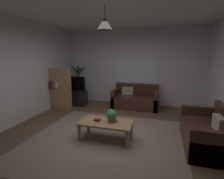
# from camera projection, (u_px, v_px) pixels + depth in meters

# --- Properties ---
(floor) EXTENTS (5.13, 5.73, 0.02)m
(floor) POSITION_uv_depth(u_px,v_px,m) (108.00, 136.00, 4.03)
(floor) COLOR brown
(floor) RESTS_ON ground
(rug) EXTENTS (3.34, 3.15, 0.01)m
(rug) POSITION_uv_depth(u_px,v_px,m) (106.00, 140.00, 3.83)
(rug) COLOR gray
(rug) RESTS_ON ground
(wall_back) EXTENTS (5.25, 0.06, 2.83)m
(wall_back) POSITION_uv_depth(u_px,v_px,m) (132.00, 67.00, 6.46)
(wall_back) COLOR silver
(wall_back) RESTS_ON ground
(wall_left) EXTENTS (0.06, 5.73, 2.83)m
(wall_left) POSITION_uv_depth(u_px,v_px,m) (12.00, 72.00, 4.46)
(wall_left) COLOR silver
(wall_left) RESTS_ON ground
(ceiling) EXTENTS (5.13, 5.73, 0.02)m
(ceiling) POSITION_uv_depth(u_px,v_px,m) (108.00, 5.00, 3.45)
(ceiling) COLOR white
(window_pane) EXTENTS (1.29, 0.01, 1.08)m
(window_pane) POSITION_uv_depth(u_px,v_px,m) (136.00, 71.00, 6.41)
(window_pane) COLOR white
(couch_under_window) EXTENTS (1.56, 0.84, 0.82)m
(couch_under_window) POSITION_uv_depth(u_px,v_px,m) (135.00, 100.00, 6.14)
(couch_under_window) COLOR #47281E
(couch_under_window) RESTS_ON ground
(couch_right_side) EXTENTS (0.84, 1.54, 0.82)m
(couch_right_side) POSITION_uv_depth(u_px,v_px,m) (208.00, 134.00, 3.52)
(couch_right_side) COLOR #47281E
(couch_right_side) RESTS_ON ground
(coffee_table) EXTENTS (1.18, 0.60, 0.41)m
(coffee_table) POSITION_uv_depth(u_px,v_px,m) (106.00, 124.00, 3.81)
(coffee_table) COLOR #A87F56
(coffee_table) RESTS_ON ground
(book_on_table_0) EXTENTS (0.14, 0.15, 0.03)m
(book_on_table_0) POSITION_uv_depth(u_px,v_px,m) (97.00, 120.00, 3.85)
(book_on_table_0) COLOR black
(book_on_table_0) RESTS_ON coffee_table
(book_on_table_1) EXTENTS (0.13, 0.10, 0.02)m
(book_on_table_1) POSITION_uv_depth(u_px,v_px,m) (97.00, 119.00, 3.85)
(book_on_table_1) COLOR #B22D2D
(book_on_table_1) RESTS_ON coffee_table
(remote_on_table_0) EXTENTS (0.16, 0.13, 0.02)m
(remote_on_table_0) POSITION_uv_depth(u_px,v_px,m) (113.00, 122.00, 3.77)
(remote_on_table_0) COLOR black
(remote_on_table_0) RESTS_ON coffee_table
(potted_plant_on_table) EXTENTS (0.22, 0.22, 0.29)m
(potted_plant_on_table) POSITION_uv_depth(u_px,v_px,m) (111.00, 115.00, 3.77)
(potted_plant_on_table) COLOR brown
(potted_plant_on_table) RESTS_ON coffee_table
(tv_stand) EXTENTS (0.90, 0.44, 0.50)m
(tv_stand) POSITION_uv_depth(u_px,v_px,m) (74.00, 98.00, 6.52)
(tv_stand) COLOR black
(tv_stand) RESTS_ON ground
(tv) EXTENTS (0.92, 0.16, 0.57)m
(tv) POSITION_uv_depth(u_px,v_px,m) (74.00, 84.00, 6.39)
(tv) COLOR black
(tv) RESTS_ON tv_stand
(potted_palm_corner) EXTENTS (0.83, 0.79, 1.57)m
(potted_palm_corner) POSITION_uv_depth(u_px,v_px,m) (79.00, 84.00, 6.85)
(potted_palm_corner) COLOR brown
(potted_palm_corner) RESTS_ON ground
(bookshelf_corner) EXTENTS (0.70, 0.31, 1.40)m
(bookshelf_corner) POSITION_uv_depth(u_px,v_px,m) (61.00, 89.00, 5.92)
(bookshelf_corner) COLOR #A87F56
(bookshelf_corner) RESTS_ON ground
(pendant_lamp) EXTENTS (0.31, 0.31, 0.49)m
(pendant_lamp) POSITION_uv_depth(u_px,v_px,m) (105.00, 24.00, 3.39)
(pendant_lamp) COLOR black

